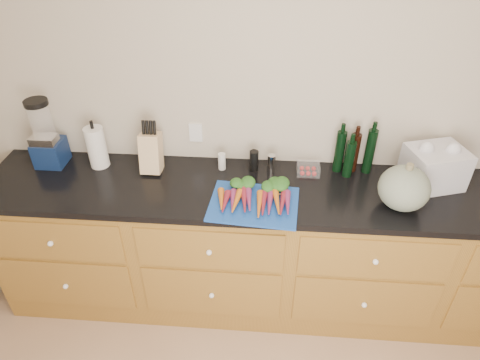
# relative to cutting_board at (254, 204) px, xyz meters

# --- Properties ---
(wall_back) EXTENTS (4.10, 0.05, 2.60)m
(wall_back) POSITION_rel_cutting_board_xyz_m (0.22, 0.48, 0.35)
(wall_back) COLOR #BCB09C
(wall_back) RESTS_ON ground
(cabinets) EXTENTS (3.60, 0.64, 0.90)m
(cabinets) POSITION_rel_cutting_board_xyz_m (0.22, 0.16, -0.50)
(cabinets) COLOR brown
(cabinets) RESTS_ON ground
(countertop) EXTENTS (3.64, 0.62, 0.04)m
(countertop) POSITION_rel_cutting_board_xyz_m (0.22, 0.16, -0.03)
(countertop) COLOR black
(countertop) RESTS_ON cabinets
(cutting_board) EXTENTS (0.50, 0.40, 0.01)m
(cutting_board) POSITION_rel_cutting_board_xyz_m (0.00, 0.00, 0.00)
(cutting_board) COLOR #15439B
(cutting_board) RESTS_ON countertop
(carrots) EXTENTS (0.40, 0.29, 0.06)m
(carrots) POSITION_rel_cutting_board_xyz_m (0.00, 0.04, 0.03)
(carrots) COLOR #CD6818
(carrots) RESTS_ON cutting_board
(squash) EXTENTS (0.27, 0.27, 0.24)m
(squash) POSITION_rel_cutting_board_xyz_m (0.79, 0.05, 0.11)
(squash) COLOR #5F6D5B
(squash) RESTS_ON countertop
(blender_appliance) EXTENTS (0.17, 0.17, 0.43)m
(blender_appliance) POSITION_rel_cutting_board_xyz_m (-1.27, 0.32, 0.18)
(blender_appliance) COLOR #0F2048
(blender_appliance) RESTS_ON countertop
(paper_towel) EXTENTS (0.11, 0.11, 0.26)m
(paper_towel) POSITION_rel_cutting_board_xyz_m (-0.97, 0.32, 0.12)
(paper_towel) COLOR white
(paper_towel) RESTS_ON countertop
(knife_block) EXTENTS (0.12, 0.12, 0.24)m
(knife_block) POSITION_rel_cutting_board_xyz_m (-0.63, 0.30, 0.11)
(knife_block) COLOR tan
(knife_block) RESTS_ON countertop
(grinder_salt) EXTENTS (0.05, 0.05, 0.11)m
(grinder_salt) POSITION_rel_cutting_board_xyz_m (-0.21, 0.34, 0.05)
(grinder_salt) COLOR silver
(grinder_salt) RESTS_ON countertop
(grinder_pepper) EXTENTS (0.05, 0.05, 0.13)m
(grinder_pepper) POSITION_rel_cutting_board_xyz_m (-0.02, 0.34, 0.06)
(grinder_pepper) COLOR black
(grinder_pepper) RESTS_ON countertop
(canister_chrome) EXTENTS (0.05, 0.05, 0.11)m
(canister_chrome) POSITION_rel_cutting_board_xyz_m (0.09, 0.34, 0.05)
(canister_chrome) COLOR silver
(canister_chrome) RESTS_ON countertop
(tomato_box) EXTENTS (0.13, 0.11, 0.06)m
(tomato_box) POSITION_rel_cutting_board_xyz_m (0.31, 0.33, 0.02)
(tomato_box) COLOR white
(tomato_box) RESTS_ON countertop
(bottles) EXTENTS (0.23, 0.12, 0.28)m
(bottles) POSITION_rel_cutting_board_xyz_m (0.57, 0.37, 0.12)
(bottles) COLOR black
(bottles) RESTS_ON countertop
(grocery_bag) EXTENTS (0.37, 0.33, 0.23)m
(grocery_bag) POSITION_rel_cutting_board_xyz_m (1.01, 0.28, 0.11)
(grocery_bag) COLOR white
(grocery_bag) RESTS_ON countertop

